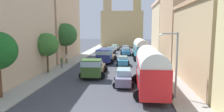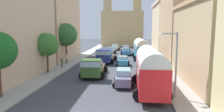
{
  "view_description": "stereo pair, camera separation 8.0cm",
  "coord_description": "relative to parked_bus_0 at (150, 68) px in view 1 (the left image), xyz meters",
  "views": [
    {
      "loc": [
        2.72,
        -11.27,
        5.79
      ],
      "look_at": [
        0.0,
        19.2,
        1.68
      ],
      "focal_mm": 32.65,
      "sensor_mm": 36.0,
      "label": 1
    },
    {
      "loc": [
        2.8,
        -11.26,
        5.79
      ],
      "look_at": [
        0.0,
        19.2,
        1.68
      ],
      "focal_mm": 32.65,
      "sensor_mm": 36.0,
      "label": 2
    }
  ],
  "objects": [
    {
      "name": "distant_church",
      "position": [
        -4.6,
        50.06,
        4.3
      ],
      "size": [
        13.56,
        7.24,
        19.51
      ],
      "color": "tan",
      "rests_on": "ground"
    },
    {
      "name": "building_right_3",
      "position": [
        6.66,
        30.61,
        3.79
      ],
      "size": [
        6.07,
        14.45,
        11.98
      ],
      "color": "beige",
      "rests_on": "ground"
    },
    {
      "name": "roadside_tree_2",
      "position": [
        -12.5,
        14.35,
        2.57
      ],
      "size": [
        3.75,
        3.75,
        6.69
      ],
      "color": "brown",
      "rests_on": "ground"
    },
    {
      "name": "streetlamp_near",
      "position": [
        1.68,
        -1.94,
        1.1
      ],
      "size": [
        1.56,
        0.28,
        5.51
      ],
      "color": "gray",
      "rests_on": "ground"
    },
    {
      "name": "building_left_1",
      "position": [
        -15.58,
        3.93,
        3.74
      ],
      "size": [
        5.47,
        14.51,
        11.9
      ],
      "color": "beige",
      "rests_on": "ground"
    },
    {
      "name": "sidewalk_right",
      "position": [
        2.65,
        19.66,
        -2.17
      ],
      "size": [
        2.5,
        70.0,
        0.14
      ],
      "primitive_type": "cube",
      "color": "#9B9795",
      "rests_on": "ground"
    },
    {
      "name": "pedestrian_0",
      "position": [
        -11.62,
        9.39,
        -1.21
      ],
      "size": [
        0.45,
        0.45,
        1.79
      ],
      "color": "slate",
      "rests_on": "ground"
    },
    {
      "name": "parked_bus_0",
      "position": [
        0.0,
        0.0,
        0.0
      ],
      "size": [
        3.2,
        8.69,
        4.02
      ],
      "color": "red",
      "rests_on": "ground"
    },
    {
      "name": "parked_bus_1",
      "position": [
        0.18,
        20.23,
        -0.11
      ],
      "size": [
        3.47,
        9.45,
        3.86
      ],
      "color": "teal",
      "rests_on": "ground"
    },
    {
      "name": "car_5",
      "position": [
        -2.84,
        26.19,
        -1.43
      ],
      "size": [
        2.5,
        4.13,
        1.6
      ],
      "color": "#3D8AC3",
      "rests_on": "ground"
    },
    {
      "name": "car_4",
      "position": [
        -2.98,
        13.34,
        -1.48
      ],
      "size": [
        2.22,
        3.73,
        1.49
      ],
      "color": "#368DC1",
      "rests_on": "ground"
    },
    {
      "name": "car_1",
      "position": [
        -6.47,
        28.65,
        -1.44
      ],
      "size": [
        2.47,
        3.82,
        1.57
      ],
      "color": "silver",
      "rests_on": "ground"
    },
    {
      "name": "cargo_truck_1",
      "position": [
        -5.99,
        15.24,
        -0.96
      ],
      "size": [
        3.41,
        7.37,
        2.45
      ],
      "color": "navy",
      "rests_on": "ground"
    },
    {
      "name": "sidewalk_left",
      "position": [
        -11.85,
        19.66,
        -2.17
      ],
      "size": [
        2.5,
        70.0,
        0.14
      ],
      "primitive_type": "cube",
      "color": "#A8AAA1",
      "rests_on": "ground"
    },
    {
      "name": "building_left_2",
      "position": [
        -15.49,
        19.2,
        4.22
      ],
      "size": [
        4.79,
        14.44,
        12.91
      ],
      "color": "#D7B490",
      "rests_on": "ground"
    },
    {
      "name": "ground_plane",
      "position": [
        -4.6,
        19.66,
        -2.24
      ],
      "size": [
        154.0,
        154.0,
        0.0
      ],
      "primitive_type": "plane",
      "color": "#3F424B"
    },
    {
      "name": "car_6",
      "position": [
        -3.05,
        32.7,
        -1.43
      ],
      "size": [
        2.42,
        3.76,
        1.62
      ],
      "color": "slate",
      "rests_on": "ground"
    },
    {
      "name": "pedestrian_1",
      "position": [
        -12.09,
        13.23,
        -1.19
      ],
      "size": [
        0.37,
        0.37,
        1.8
      ],
      "color": "#747357",
      "rests_on": "ground"
    },
    {
      "name": "car_0",
      "position": [
        -6.25,
        20.91,
        -1.51
      ],
      "size": [
        2.2,
        3.79,
        1.43
      ],
      "color": "#1F222B",
      "rests_on": "ground"
    },
    {
      "name": "building_right_1",
      "position": [
        6.06,
        3.12,
        2.09
      ],
      "size": [
        4.75,
        13.18,
        8.61
      ],
      "color": "tan",
      "rests_on": "ground"
    },
    {
      "name": "car_2",
      "position": [
        -6.01,
        36.65,
        -1.47
      ],
      "size": [
        2.52,
        4.46,
        1.52
      ],
      "color": "silver",
      "rests_on": "ground"
    },
    {
      "name": "car_3",
      "position": [
        -2.5,
        2.02,
        -1.4
      ],
      "size": [
        2.17,
        4.28,
        1.68
      ],
      "color": "slate",
      "rests_on": "ground"
    },
    {
      "name": "building_right_2",
      "position": [
        6.64,
        16.73,
        4.3
      ],
      "size": [
        6.01,
        12.51,
        13.0
      ],
      "color": "tan",
      "rests_on": "ground"
    },
    {
      "name": "cargo_truck_0",
      "position": [
        -6.21,
        5.07,
        -1.0
      ],
      "size": [
        3.17,
        6.54,
        2.35
      ],
      "color": "#345824",
      "rests_on": "ground"
    },
    {
      "name": "roadside_tree_1",
      "position": [
        -12.5,
        6.56,
        1.54
      ],
      "size": [
        2.98,
        2.98,
        5.28
      ],
      "color": "brown",
      "rests_on": "ground"
    }
  ]
}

